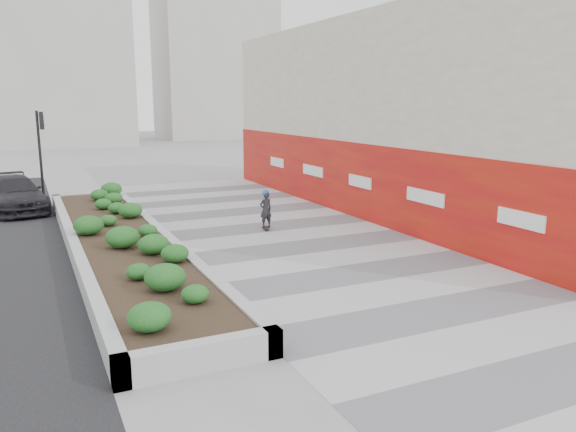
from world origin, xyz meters
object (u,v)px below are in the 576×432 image
skateboarder (266,210)px  traffic_signal_near (41,143)px  planter (119,238)px  car_dark (14,194)px

skateboarder → traffic_signal_near: bearing=143.7°
planter → skateboarder: skateboarder is taller
skateboarder → car_dark: skateboarder is taller
traffic_signal_near → skateboarder: (7.05, -9.69, -2.01)m
planter → traffic_signal_near: size_ratio=4.29×
skateboarder → planter: bearing=-153.7°
planter → traffic_signal_near: (-1.73, 10.50, 2.34)m
car_dark → skateboarder: bearing=-53.8°
planter → car_dark: 9.18m
planter → traffic_signal_near: 10.90m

